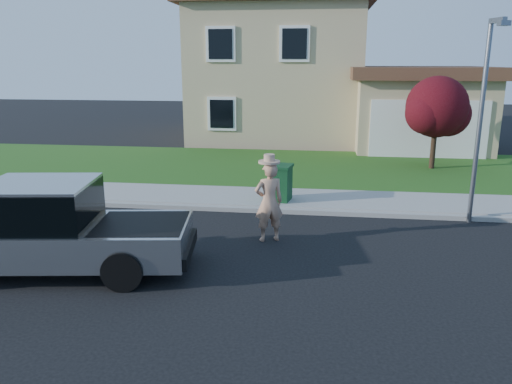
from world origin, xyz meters
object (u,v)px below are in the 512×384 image
Objects in this scene: woman at (269,200)px; trash_bin at (280,182)px; ornamental_tree at (438,110)px; street_lamp at (482,111)px; pickup_truck at (49,231)px.

woman is 1.97× the size of trash_bin.
woman is at bearing -122.59° from ornamental_tree.
street_lamp reaches higher than ornamental_tree.
woman is 5.49m from street_lamp.
trash_bin is (3.92, 5.05, -0.16)m from pickup_truck.
pickup_truck is at bearing -131.41° from ornamental_tree.
woman is 9.66m from ornamental_tree.
trash_bin is at bearing -112.73° from woman.
trash_bin is 5.33m from street_lamp.
woman is at bearing 21.47° from pickup_truck.
street_lamp is (4.82, 1.90, 1.82)m from woman.
pickup_truck reaches higher than trash_bin.
woman is 0.41× the size of street_lamp.
ornamental_tree reaches higher than woman.
woman is 2.85m from trash_bin.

